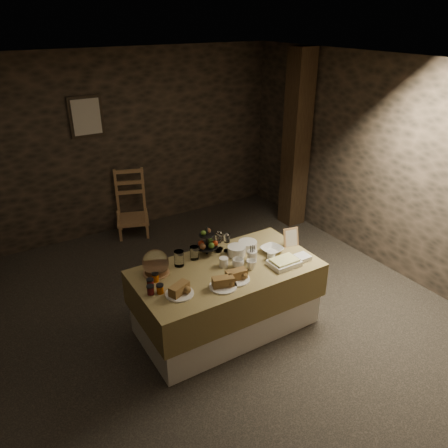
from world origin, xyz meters
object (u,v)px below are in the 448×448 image
buffet_table (226,293)px  chair (130,206)px  timber_column (296,141)px  fruit_stand (208,243)px

buffet_table → chair: (-0.06, 2.60, 0.01)m
buffet_table → timber_column: size_ratio=0.70×
chair → fruit_stand: (0.04, -2.27, 0.42)m
buffet_table → chair: bearing=91.3°
chair → timber_column: bearing=-3.3°
timber_column → buffet_table: bearing=-143.4°
chair → buffet_table: bearing=-69.6°
fruit_stand → timber_column: bearing=30.4°
fruit_stand → chair: bearing=90.9°
timber_column → fruit_stand: size_ratio=8.12×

